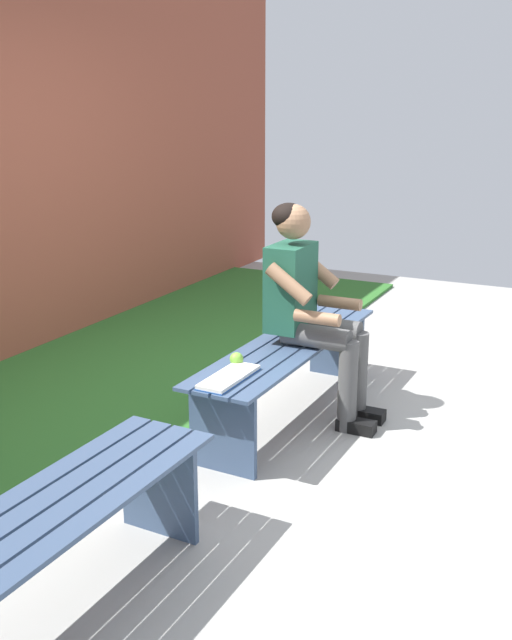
{
  "coord_description": "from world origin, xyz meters",
  "views": [
    {
      "loc": [
        3.69,
        1.63,
        1.79
      ],
      "look_at": [
        0.73,
        0.15,
        0.81
      ],
      "focal_mm": 40.75,
      "sensor_mm": 36.0,
      "label": 1
    }
  ],
  "objects_px": {
    "bench_near": "(289,360)",
    "apple": "(237,359)",
    "person_seated": "(310,303)",
    "book_open": "(229,377)",
    "bench_far": "(40,545)"
  },
  "relations": [
    {
      "from": "bench_near",
      "to": "person_seated",
      "type": "xyz_separation_m",
      "value": [
        -0.06,
        0.1,
        0.35
      ]
    },
    {
      "from": "bench_far",
      "to": "apple",
      "type": "relative_size",
      "value": 22.26
    },
    {
      "from": "bench_near",
      "to": "apple",
      "type": "relative_size",
      "value": 24.47
    },
    {
      "from": "bench_far",
      "to": "bench_near",
      "type": "bearing_deg",
      "value": -180.0
    },
    {
      "from": "bench_far",
      "to": "book_open",
      "type": "distance_m",
      "value": 1.41
    },
    {
      "from": "person_seated",
      "to": "book_open",
      "type": "bearing_deg",
      "value": -9.94
    },
    {
      "from": "apple",
      "to": "book_open",
      "type": "bearing_deg",
      "value": 17.19
    },
    {
      "from": "bench_near",
      "to": "person_seated",
      "type": "distance_m",
      "value": 0.37
    },
    {
      "from": "bench_far",
      "to": "apple",
      "type": "height_order",
      "value": "apple"
    },
    {
      "from": "apple",
      "to": "bench_far",
      "type": "bearing_deg",
      "value": 3.19
    },
    {
      "from": "apple",
      "to": "book_open",
      "type": "distance_m",
      "value": 0.21
    },
    {
      "from": "bench_far",
      "to": "book_open",
      "type": "height_order",
      "value": "book_open"
    },
    {
      "from": "person_seated",
      "to": "book_open",
      "type": "height_order",
      "value": "person_seated"
    },
    {
      "from": "person_seated",
      "to": "bench_near",
      "type": "bearing_deg",
      "value": -58.4
    },
    {
      "from": "book_open",
      "to": "bench_near",
      "type": "bearing_deg",
      "value": 178.61
    }
  ]
}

